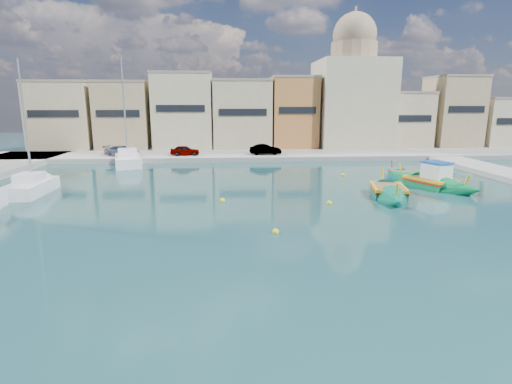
# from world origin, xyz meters

# --- Properties ---
(ground) EXTENTS (160.00, 160.00, 0.00)m
(ground) POSITION_xyz_m (0.00, 0.00, 0.00)
(ground) COLOR #163542
(ground) RESTS_ON ground
(north_quay) EXTENTS (80.00, 8.00, 0.60)m
(north_quay) POSITION_xyz_m (0.00, 32.00, 0.30)
(north_quay) COLOR gray
(north_quay) RESTS_ON ground
(north_townhouses) EXTENTS (83.20, 7.87, 10.19)m
(north_townhouses) POSITION_xyz_m (6.68, 39.36, 5.00)
(north_townhouses) COLOR tan
(north_townhouses) RESTS_ON ground
(church_block) EXTENTS (10.00, 10.00, 19.10)m
(church_block) POSITION_xyz_m (10.00, 40.00, 8.41)
(church_block) COLOR #BFB28E
(church_block) RESTS_ON ground
(parked_cars) EXTENTS (21.15, 2.47, 1.25)m
(parked_cars) POSITION_xyz_m (-13.00, 30.50, 1.21)
(parked_cars) COLOR #4C1919
(parked_cars) RESTS_ON north_quay
(luzzu_blue_cabin) EXTENTS (5.50, 9.40, 3.27)m
(luzzu_blue_cabin) POSITION_xyz_m (8.61, 13.12, 0.40)
(luzzu_blue_cabin) COLOR #0B7740
(luzzu_blue_cabin) RESTS_ON ground
(luzzu_cyan_mid) EXTENTS (2.51, 8.04, 2.34)m
(luzzu_cyan_mid) POSITION_xyz_m (8.10, 16.38, 0.25)
(luzzu_cyan_mid) COLOR #00729B
(luzzu_cyan_mid) RESTS_ON ground
(luzzu_green) EXTENTS (4.07, 8.88, 2.71)m
(luzzu_green) POSITION_xyz_m (3.96, 10.25, 0.29)
(luzzu_green) COLOR #0B7353
(luzzu_green) RESTS_ON ground
(yacht_north) EXTENTS (4.90, 9.59, 12.32)m
(yacht_north) POSITION_xyz_m (-19.21, 28.47, 0.49)
(yacht_north) COLOR white
(yacht_north) RESTS_ON ground
(yacht_midnorth) EXTENTS (2.33, 7.52, 10.63)m
(yacht_midnorth) POSITION_xyz_m (-22.62, 14.37, 0.42)
(yacht_midnorth) COLOR white
(yacht_midnorth) RESTS_ON ground
(mooring_buoys) EXTENTS (20.84, 24.37, 0.36)m
(mooring_buoys) POSITION_xyz_m (0.71, 6.04, 0.08)
(mooring_buoys) COLOR yellow
(mooring_buoys) RESTS_ON ground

